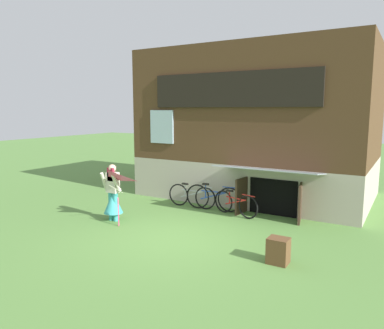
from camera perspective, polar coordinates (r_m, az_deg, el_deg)
The scene contains 8 objects.
ground_plane at distance 9.08m, azimuth -2.41°, elevation -11.00°, with size 60.00×60.00×0.00m, color #56843D.
log_house at distance 13.40m, azimuth 10.35°, elevation 6.14°, with size 7.49×5.89×5.03m.
person at distance 10.37m, azimuth -12.06°, elevation -4.94°, with size 0.61×0.52×1.56m.
kite at distance 9.65m, azimuth -12.63°, elevation -2.89°, with size 0.73×0.84×1.37m.
bicycle_red at distance 10.77m, azimuth 6.69°, elevation -5.99°, with size 1.53×0.44×0.72m.
bicycle_blue at distance 11.25m, azimuth 3.29°, elevation -5.09°, with size 1.78×0.24×0.81m.
bicycle_silver at distance 11.57m, azimuth -0.06°, elevation -4.84°, with size 1.65×0.09×0.75m.
wooden_crate at distance 7.71m, azimuth 13.12°, elevation -12.78°, with size 0.41×0.35×0.52m, color brown.
Camera 1 is at (4.72, -7.15, 3.02)m, focal length 34.69 mm.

